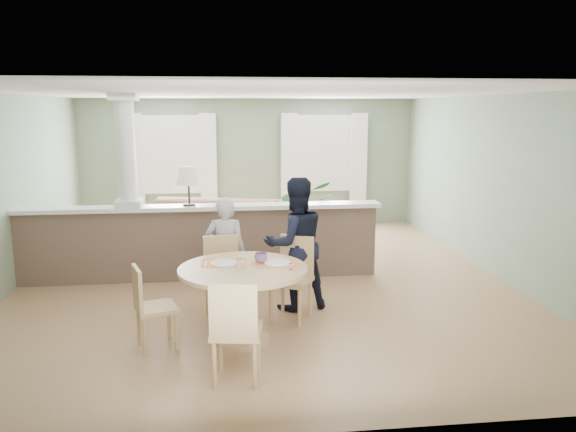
{
  "coord_description": "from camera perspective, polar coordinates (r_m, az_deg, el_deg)",
  "views": [
    {
      "loc": [
        -0.57,
        -7.92,
        2.49
      ],
      "look_at": [
        0.25,
        -1.0,
        1.15
      ],
      "focal_mm": 35.0,
      "sensor_mm": 36.0,
      "label": 1
    }
  ],
  "objects": [
    {
      "name": "pony_wall",
      "position": [
        8.32,
        -9.45,
        -1.67
      ],
      "size": [
        5.32,
        0.38,
        2.7
      ],
      "color": "brown",
      "rests_on": "ground"
    },
    {
      "name": "man_person",
      "position": [
        6.99,
        0.76,
        -2.84
      ],
      "size": [
        0.94,
        0.81,
        1.67
      ],
      "primitive_type": "imported",
      "rotation": [
        0.0,
        0.0,
        3.38
      ],
      "color": "black",
      "rests_on": "ground"
    },
    {
      "name": "chair_far_man",
      "position": [
        6.76,
        0.53,
        -5.87
      ],
      "size": [
        0.61,
        0.61,
        0.99
      ],
      "rotation": [
        0.0,
        0.0,
        -0.5
      ],
      "color": "tan",
      "rests_on": "ground"
    },
    {
      "name": "ground",
      "position": [
        8.32,
        -2.52,
        -6.57
      ],
      "size": [
        8.0,
        8.0,
        0.0
      ],
      "primitive_type": "plane",
      "color": "tan",
      "rests_on": "ground"
    },
    {
      "name": "chair_far_boy",
      "position": [
        6.82,
        -6.65,
        -5.82
      ],
      "size": [
        0.5,
        0.5,
        0.98
      ],
      "rotation": [
        0.0,
        0.0,
        0.14
      ],
      "color": "tan",
      "rests_on": "ground"
    },
    {
      "name": "room_shell",
      "position": [
        8.59,
        -3.13,
        6.31
      ],
      "size": [
        7.02,
        8.02,
        2.71
      ],
      "color": "gray",
      "rests_on": "ground"
    },
    {
      "name": "child_person",
      "position": [
        7.18,
        -6.35,
        -3.63
      ],
      "size": [
        0.56,
        0.41,
        1.41
      ],
      "primitive_type": "imported",
      "rotation": [
        0.0,
        0.0,
        3.0
      ],
      "color": "#AAAAAF",
      "rests_on": "ground"
    },
    {
      "name": "sofa",
      "position": [
        9.78,
        -7.48,
        -1.25
      ],
      "size": [
        3.32,
        1.97,
        0.91
      ],
      "primitive_type": "imported",
      "rotation": [
        0.0,
        0.0,
        -0.26
      ],
      "color": "#957151",
      "rests_on": "ground"
    },
    {
      "name": "chair_near",
      "position": [
        5.18,
        -5.36,
        -11.19
      ],
      "size": [
        0.51,
        0.51,
        1.0
      ],
      "rotation": [
        0.0,
        0.0,
        2.99
      ],
      "color": "tan",
      "rests_on": "ground"
    },
    {
      "name": "dining_table",
      "position": [
        6.05,
        -4.52,
        -6.76
      ],
      "size": [
        1.38,
        1.38,
        0.94
      ],
      "rotation": [
        0.0,
        0.0,
        -0.02
      ],
      "color": "tan",
      "rests_on": "ground"
    },
    {
      "name": "chair_side",
      "position": [
        6.08,
        -13.93,
        -8.64
      ],
      "size": [
        0.51,
        0.51,
        0.89
      ],
      "rotation": [
        0.0,
        0.0,
        1.89
      ],
      "color": "tan",
      "rests_on": "ground"
    },
    {
      "name": "houseplant",
      "position": [
        9.57,
        0.77,
        -0.16
      ],
      "size": [
        1.33,
        1.2,
        1.33
      ],
      "primitive_type": "imported",
      "rotation": [
        0.0,
        0.0,
        0.15
      ],
      "color": "#276228",
      "rests_on": "ground"
    }
  ]
}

